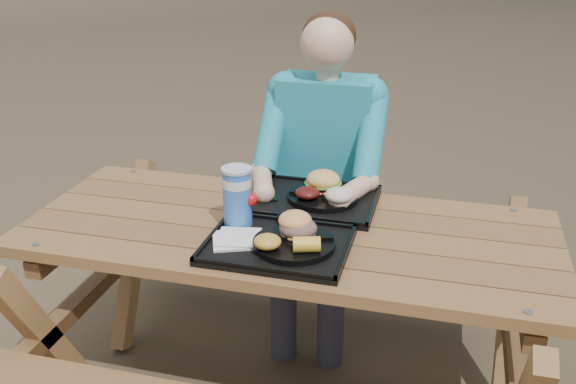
# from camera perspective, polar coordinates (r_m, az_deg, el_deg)

# --- Properties ---
(picnic_table) EXTENTS (1.80, 1.49, 0.75)m
(picnic_table) POSITION_cam_1_polar(r_m,az_deg,el_deg) (2.37, 0.00, -11.29)
(picnic_table) COLOR #999999
(picnic_table) RESTS_ON ground
(tray_near) EXTENTS (0.45, 0.35, 0.02)m
(tray_near) POSITION_cam_1_polar(r_m,az_deg,el_deg) (2.04, -0.93, -4.85)
(tray_near) COLOR black
(tray_near) RESTS_ON picnic_table
(tray_far) EXTENTS (0.45, 0.35, 0.02)m
(tray_far) POSITION_cam_1_polar(r_m,az_deg,el_deg) (2.35, 2.33, -0.87)
(tray_far) COLOR black
(tray_far) RESTS_ON picnic_table
(plate_near) EXTENTS (0.26, 0.26, 0.02)m
(plate_near) POSITION_cam_1_polar(r_m,az_deg,el_deg) (2.01, 0.55, -4.60)
(plate_near) COLOR black
(plate_near) RESTS_ON tray_near
(plate_far) EXTENTS (0.26, 0.26, 0.02)m
(plate_far) POSITION_cam_1_polar(r_m,az_deg,el_deg) (2.34, 3.11, -0.41)
(plate_far) COLOR black
(plate_far) RESTS_ON tray_far
(napkin_stack) EXTENTS (0.18, 0.18, 0.02)m
(napkin_stack) POSITION_cam_1_polar(r_m,az_deg,el_deg) (2.05, -4.76, -4.20)
(napkin_stack) COLOR silver
(napkin_stack) RESTS_ON tray_near
(soda_cup) EXTENTS (0.10, 0.10, 0.19)m
(soda_cup) POSITION_cam_1_polar(r_m,az_deg,el_deg) (2.12, -4.52, -0.53)
(soda_cup) COLOR blue
(soda_cup) RESTS_ON tray_near
(condiment_bbq) EXTENTS (0.05, 0.05, 0.03)m
(condiment_bbq) POSITION_cam_1_polar(r_m,az_deg,el_deg) (2.14, -0.24, -2.55)
(condiment_bbq) COLOR black
(condiment_bbq) RESTS_ON tray_near
(condiment_mustard) EXTENTS (0.05, 0.05, 0.03)m
(condiment_mustard) POSITION_cam_1_polar(r_m,az_deg,el_deg) (2.12, 1.27, -2.95)
(condiment_mustard) COLOR gold
(condiment_mustard) RESTS_ON tray_near
(sandwich) EXTENTS (0.11, 0.11, 0.12)m
(sandwich) POSITION_cam_1_polar(r_m,az_deg,el_deg) (2.02, 0.91, -2.34)
(sandwich) COLOR #F09D54
(sandwich) RESTS_ON plate_near
(mac_cheese) EXTENTS (0.09, 0.09, 0.04)m
(mac_cheese) POSITION_cam_1_polar(r_m,az_deg,el_deg) (1.95, -1.84, -4.44)
(mac_cheese) COLOR gold
(mac_cheese) RESTS_ON plate_near
(corn_cob) EXTENTS (0.10, 0.10, 0.05)m
(corn_cob) POSITION_cam_1_polar(r_m,az_deg,el_deg) (1.93, 1.66, -4.68)
(corn_cob) COLOR yellow
(corn_cob) RESTS_ON plate_near
(cutlery_far) EXTENTS (0.09, 0.17, 0.01)m
(cutlery_far) POSITION_cam_1_polar(r_m,az_deg,el_deg) (2.40, -1.47, 0.02)
(cutlery_far) COLOR black
(cutlery_far) RESTS_ON tray_far
(burger) EXTENTS (0.13, 0.13, 0.11)m
(burger) POSITION_cam_1_polar(r_m,az_deg,el_deg) (2.36, 3.16, 1.48)
(burger) COLOR #EAAB52
(burger) RESTS_ON plate_far
(baked_beans) EXTENTS (0.09, 0.09, 0.04)m
(baked_beans) POSITION_cam_1_polar(r_m,az_deg,el_deg) (2.30, 1.73, -0.08)
(baked_beans) COLOR #4E100F
(baked_beans) RESTS_ON plate_far
(potato_salad) EXTENTS (0.10, 0.10, 0.05)m
(potato_salad) POSITION_cam_1_polar(r_m,az_deg,el_deg) (2.27, 4.53, -0.29)
(potato_salad) COLOR beige
(potato_salad) RESTS_ON plate_far
(diner) EXTENTS (0.48, 0.84, 1.28)m
(diner) POSITION_cam_1_polar(r_m,az_deg,el_deg) (2.74, 3.23, -0.00)
(diner) COLOR #169F8D
(diner) RESTS_ON ground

